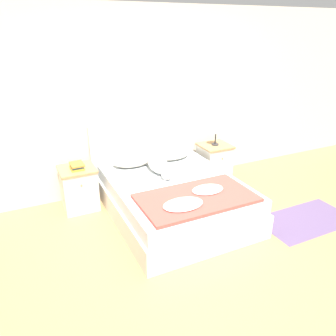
# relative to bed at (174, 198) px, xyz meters

# --- Properties ---
(ground_plane) EXTENTS (16.00, 16.00, 0.00)m
(ground_plane) POSITION_rel_bed_xyz_m (-0.05, -1.08, -0.24)
(ground_plane) COLOR tan
(wall_back) EXTENTS (9.00, 0.06, 2.55)m
(wall_back) POSITION_rel_bed_xyz_m (-0.05, 1.05, 1.04)
(wall_back) COLOR beige
(wall_back) RESTS_ON ground_plane
(bed) EXTENTS (1.55, 1.91, 0.49)m
(bed) POSITION_rel_bed_xyz_m (0.00, 0.00, 0.00)
(bed) COLOR silver
(bed) RESTS_ON ground_plane
(headboard) EXTENTS (1.63, 0.06, 1.04)m
(headboard) POSITION_rel_bed_xyz_m (0.00, 0.98, 0.30)
(headboard) COLOR silver
(headboard) RESTS_ON ground_plane
(nightstand_left) EXTENTS (0.46, 0.45, 0.58)m
(nightstand_left) POSITION_rel_bed_xyz_m (-1.06, 0.71, 0.05)
(nightstand_left) COLOR silver
(nightstand_left) RESTS_ON ground_plane
(nightstand_right) EXTENTS (0.46, 0.45, 0.58)m
(nightstand_right) POSITION_rel_bed_xyz_m (1.06, 0.71, 0.05)
(nightstand_right) COLOR silver
(nightstand_right) RESTS_ON ground_plane
(pillow_left) EXTENTS (0.55, 0.37, 0.12)m
(pillow_left) POSITION_rel_bed_xyz_m (-0.30, 0.72, 0.31)
(pillow_left) COLOR beige
(pillow_left) RESTS_ON bed
(pillow_right) EXTENTS (0.55, 0.37, 0.12)m
(pillow_right) POSITION_rel_bed_xyz_m (0.30, 0.72, 0.31)
(pillow_right) COLOR beige
(pillow_right) RESTS_ON bed
(quilt) EXTENTS (1.29, 0.74, 0.07)m
(quilt) POSITION_rel_bed_xyz_m (-0.01, -0.54, 0.27)
(quilt) COLOR #BC4C42
(quilt) RESTS_ON bed
(dog) EXTENTS (0.22, 0.68, 0.23)m
(dog) POSITION_rel_bed_xyz_m (-0.07, 0.33, 0.35)
(dog) COLOR silver
(dog) RESTS_ON bed
(book_stack) EXTENTS (0.17, 0.22, 0.07)m
(book_stack) POSITION_rel_bed_xyz_m (-1.06, 0.69, 0.38)
(book_stack) COLOR gold
(book_stack) RESTS_ON nightstand_left
(table_lamp) EXTENTS (0.17, 0.17, 0.34)m
(table_lamp) POSITION_rel_bed_xyz_m (1.06, 0.71, 0.60)
(table_lamp) COLOR #2D2D33
(table_lamp) RESTS_ON nightstand_right
(rug) EXTENTS (1.21, 0.67, 0.00)m
(rug) POSITION_rel_bed_xyz_m (1.45, -0.84, -0.24)
(rug) COLOR #604C75
(rug) RESTS_ON ground_plane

